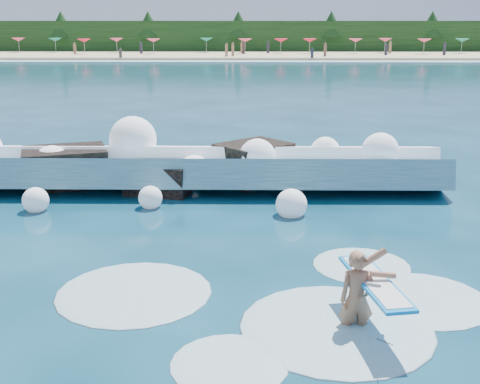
{
  "coord_description": "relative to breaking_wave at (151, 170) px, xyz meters",
  "views": [
    {
      "loc": [
        1.67,
        -10.57,
        4.75
      ],
      "look_at": [
        1.5,
        2.0,
        1.2
      ],
      "focal_mm": 45.0,
      "sensor_mm": 36.0,
      "label": 1
    }
  ],
  "objects": [
    {
      "name": "ground",
      "position": [
        1.22,
        -6.82,
        -0.52
      ],
      "size": [
        200.0,
        200.0,
        0.0
      ],
      "primitive_type": "plane",
      "color": "#072B39",
      "rests_on": "ground"
    },
    {
      "name": "treeline",
      "position": [
        1.22,
        81.18,
        1.98
      ],
      "size": [
        140.0,
        4.0,
        5.0
      ],
      "primitive_type": "cube",
      "color": "black",
      "rests_on": "ground"
    },
    {
      "name": "beach_umbrellas",
      "position": [
        1.14,
        73.31,
        1.73
      ],
      "size": [
        113.64,
        6.77,
        0.5
      ],
      "color": "red",
      "rests_on": "ground"
    },
    {
      "name": "wave_spray",
      "position": [
        -0.76,
        0.02,
        0.42
      ],
      "size": [
        14.8,
        4.55,
        2.14
      ],
      "color": "white",
      "rests_on": "ground"
    },
    {
      "name": "wet_band",
      "position": [
        1.22,
        60.18,
        -0.48
      ],
      "size": [
        140.0,
        5.0,
        0.08
      ],
      "primitive_type": "cube",
      "color": "silver",
      "rests_on": "ground"
    },
    {
      "name": "surfer_with_board",
      "position": [
        4.69,
        -8.63,
        0.07
      ],
      "size": [
        1.01,
        2.81,
        1.58
      ],
      "color": "#9C6548",
      "rests_on": "ground"
    },
    {
      "name": "beach",
      "position": [
        1.22,
        71.18,
        -0.32
      ],
      "size": [
        140.0,
        20.0,
        0.4
      ],
      "primitive_type": "cube",
      "color": "tan",
      "rests_on": "ground"
    },
    {
      "name": "rock_cluster",
      "position": [
        -0.01,
        0.21,
        -0.07
      ],
      "size": [
        8.42,
        3.36,
        1.41
      ],
      "color": "black",
      "rests_on": "ground"
    },
    {
      "name": "surf_foam",
      "position": [
        3.72,
        -7.96,
        -0.52
      ],
      "size": [
        9.14,
        5.56,
        0.16
      ],
      "color": "silver",
      "rests_on": "ground"
    },
    {
      "name": "breaking_wave",
      "position": [
        0.0,
        0.0,
        0.0
      ],
      "size": [
        17.18,
        2.71,
        1.48
      ],
      "color": "teal",
      "rests_on": "ground"
    },
    {
      "name": "beachgoers",
      "position": [
        3.67,
        69.72,
        0.62
      ],
      "size": [
        105.74,
        11.96,
        1.91
      ],
      "color": "#3F332D",
      "rests_on": "ground"
    }
  ]
}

